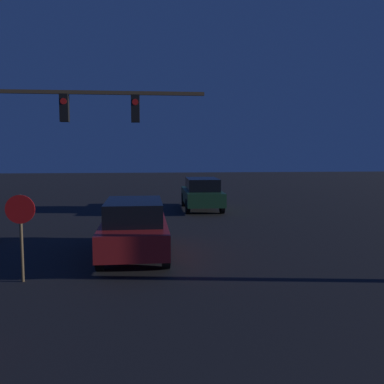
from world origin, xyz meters
The scene contains 4 objects.
car_near centered at (-1.77, 12.85, 0.85)m, with size 1.88×4.73×1.62m.
car_far centered at (1.32, 22.21, 0.85)m, with size 1.89×4.73×1.62m.
traffic_signal_mast centered at (-4.40, 15.33, 3.82)m, with size 7.01×0.30×5.56m.
stop_sign centered at (-4.24, 10.70, 1.38)m, with size 0.65×0.07×2.00m.
Camera 1 is at (-1.35, 0.82, 2.99)m, focal length 40.00 mm.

